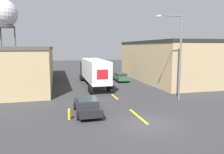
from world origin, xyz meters
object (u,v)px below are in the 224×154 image
(parked_car_right_far, at_px, (120,77))
(water_tower, at_px, (3,14))
(parked_car_left_near, at_px, (87,105))
(fire_hydrant, at_px, (69,114))
(semi_truck, at_px, (93,70))
(street_lamp, at_px, (178,52))

(parked_car_right_far, distance_m, water_tower, 31.76)
(parked_car_left_near, height_order, fire_hydrant, parked_car_left_near)
(semi_truck, xyz_separation_m, parked_car_right_far, (5.12, 3.50, -1.59))
(parked_car_left_near, distance_m, water_tower, 40.98)
(parked_car_left_near, relative_size, street_lamp, 0.54)
(parked_car_left_near, xyz_separation_m, water_tower, (-13.55, 36.69, 12.21))
(parked_car_right_far, height_order, water_tower, water_tower)
(parked_car_right_far, height_order, street_lamp, street_lamp)
(water_tower, bearing_deg, parked_car_left_near, -69.73)
(street_lamp, bearing_deg, parked_car_left_near, -165.80)
(semi_truck, relative_size, fire_hydrant, 15.40)
(parked_car_left_near, height_order, water_tower, water_tower)
(water_tower, bearing_deg, parked_car_right_far, -43.01)
(parked_car_left_near, xyz_separation_m, street_lamp, (9.88, 2.50, 4.42))
(semi_truck, xyz_separation_m, parked_car_left_near, (-2.76, -13.20, -1.59))
(semi_truck, bearing_deg, street_lamp, -56.07)
(fire_hydrant, bearing_deg, semi_truck, 73.24)
(parked_car_left_near, distance_m, fire_hydrant, 1.97)
(parked_car_left_near, distance_m, street_lamp, 11.10)
(semi_truck, relative_size, street_lamp, 1.55)
(parked_car_right_far, height_order, parked_car_left_near, same)
(parked_car_left_near, bearing_deg, water_tower, 110.27)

